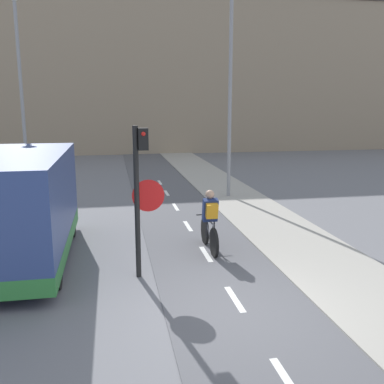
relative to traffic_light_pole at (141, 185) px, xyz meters
The scene contains 9 objects.
ground_plane 3.21m from the traffic_light_pole, 50.72° to the right, with size 120.00×120.00×0.00m, color slate.
bike_lane 3.20m from the traffic_light_pole, 50.64° to the right, with size 2.74×60.00×0.02m.
sidewalk_strip 5.01m from the traffic_light_pole, 25.20° to the right, with size 2.40×60.00×0.05m.
building_row_background 25.97m from the traffic_light_pole, 86.41° to the left, with size 60.00×5.20×11.91m.
traffic_light_pole is the anchor object (origin of this frame).
street_lamp_far 11.48m from the traffic_light_pole, 111.68° to the left, with size 0.36×0.36×7.96m.
street_lamp_sidewalk 8.86m from the traffic_light_pole, 62.08° to the left, with size 0.36×0.36×7.99m.
cyclist_near 2.53m from the traffic_light_pole, 36.64° to the left, with size 0.46×1.73×1.55m.
van 3.14m from the traffic_light_pole, 152.08° to the left, with size 2.17×5.38×2.52m.
Camera 1 is at (-2.16, -6.66, 3.58)m, focal length 40.00 mm.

